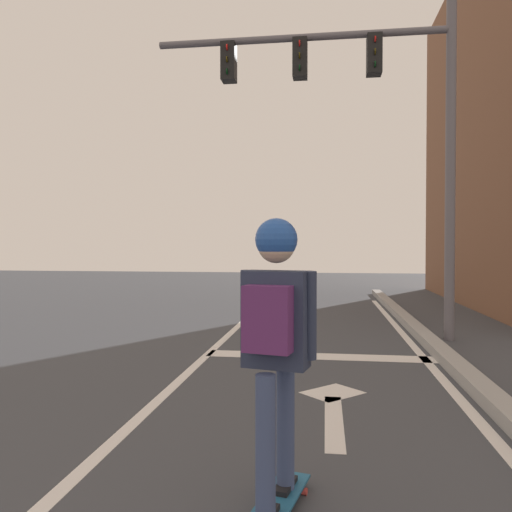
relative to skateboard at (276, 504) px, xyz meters
The scene contains 8 objects.
lane_line_center 1.93m from the skateboard, 135.01° to the left, with size 0.12×20.00×0.01m, color silver.
lane_line_curbside 2.11m from the skateboard, 40.29° to the left, with size 0.12×20.00×0.01m, color silver.
stop_bar 4.14m from the skateboard, 87.27° to the left, with size 3.12×0.40×0.01m, color silver.
lane_arrow_stem 1.62m from the skateboard, 77.43° to the left, with size 0.16×1.40×0.01m, color silver.
lane_arrow_head 2.46m from the skateboard, 81.74° to the left, with size 0.56×0.44×0.01m, color silver.
skateboard is the anchor object (origin of this frame).
skater 1.03m from the skateboard, 102.39° to the right, with size 0.44×0.61×1.62m.
traffic_signal_mast 6.89m from the skateboard, 81.52° to the left, with size 4.92×0.34×5.46m.
Camera 1 is at (1.74, 1.82, 1.54)m, focal length 35.19 mm.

